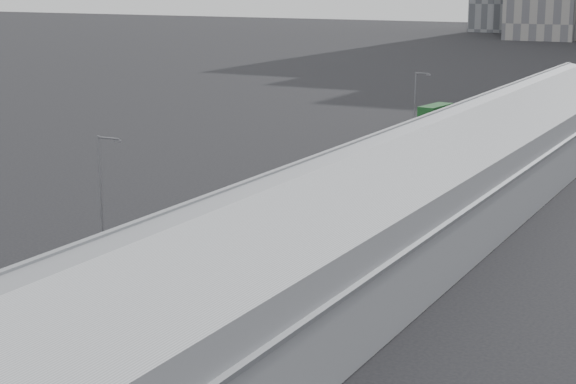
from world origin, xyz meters
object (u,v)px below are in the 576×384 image
Objects in this scene: street_lamp_near at (103,191)px; bus_8 at (504,110)px; bus_2 at (162,267)px; street_lamp_far at (416,99)px; shipping_container at (436,114)px; bus_7 at (481,122)px; bus_10 at (552,91)px; bus_6 at (446,139)px; bus_9 at (534,99)px; bus_4 at (336,190)px; suv at (488,104)px; bus_3 at (260,221)px; bus_5 at (386,161)px.

bus_8 is at bearing 85.18° from street_lamp_near.
street_lamp_far reaches higher than bus_2.
street_lamp_near is at bearing -82.07° from shipping_container.
street_lamp_far is (-6.98, -5.16, 3.12)m from bus_7.
bus_10 is 34.20m from shipping_container.
street_lamp_near reaches higher than bus_6.
bus_7 is 9.22m from street_lamp_far.
shipping_container is (-7.89, -5.99, -0.42)m from bus_8.
bus_4 is at bearing -84.80° from bus_9.
street_lamp_near reaches higher than bus_4.
bus_4 is at bearing -86.93° from suv.
street_lamp_far is (-6.95, 52.82, 3.13)m from bus_3.
bus_6 is 0.96× the size of bus_9.
suv is (-5.62, 11.72, -0.95)m from bus_8.
bus_3 is at bearing -95.03° from bus_6.
bus_8 reaches higher than bus_10.
shipping_container is (-7.61, 36.98, -0.33)m from bus_5.
bus_8 reaches higher than bus_2.
bus_6 is 54.12m from street_lamp_near.
bus_10 is (0.17, 110.53, 0.06)m from bus_2.
bus_8 is at bearing 90.80° from bus_5.
bus_10 is 2.01× the size of shipping_container.
bus_6 is 26.69m from bus_8.
bus_7 is (0.03, 57.97, 0.01)m from bus_3.
street_lamp_far is 1.47× the size of suv.
shipping_container is at bearing -103.16° from bus_10.
street_lamp_far is at bearing -106.76° from bus_8.
bus_8 is (-0.71, 57.16, 0.15)m from bus_4.
bus_6 reaches higher than bus_4.
suv is (-6.02, 82.02, -0.87)m from bus_3.
street_lamp_far is at bearing 89.81° from street_lamp_near.
bus_9 is (0.18, 97.99, 0.09)m from bus_2.
street_lamp_far is at bearing -97.87° from bus_10.
street_lamp_far is at bearing -138.55° from bus_7.
bus_3 is 13.15m from bus_4.
bus_3 is at bearing -85.03° from bus_7.
street_lamp_far is (-7.02, 65.91, 3.22)m from bus_2.
street_lamp_far is at bearing -97.49° from bus_9.
bus_7 is 26.92m from bus_9.
bus_5 is 16.31m from bus_6.
bus_8 is (-0.40, 70.30, 0.08)m from bus_3.
bus_3 is at bearing -75.59° from shipping_container.
bus_5 is 30.64m from bus_7.
bus_3 reaches higher than shipping_container.
suv is (-6.05, 24.05, -0.87)m from bus_7.
bus_4 is 1.99× the size of shipping_container.
bus_8 is 27.14m from bus_10.
bus_6 is (-0.10, 30.48, 0.01)m from bus_4.
bus_5 is at bearing 80.11° from street_lamp_near.
bus_10 is at bearing 90.42° from bus_5.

